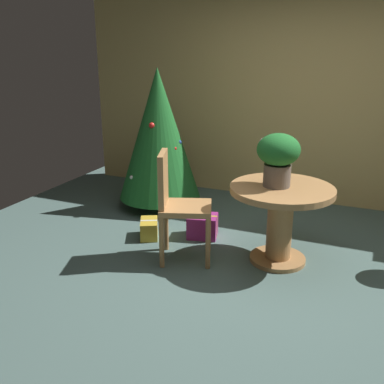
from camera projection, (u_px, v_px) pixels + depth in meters
ground_plane at (260, 278)px, 3.71m from camera, size 6.60×6.60×0.00m
back_wall_panel at (312, 97)px, 5.22m from camera, size 6.00×0.10×2.60m
round_dining_table at (281, 211)px, 3.87m from camera, size 0.91×0.91×0.71m
flower_vase at (278, 155)px, 3.72m from camera, size 0.37×0.37×0.46m
wooden_chair_left at (177, 201)px, 3.89m from camera, size 0.56×0.53×1.01m
holiday_tree at (159, 134)px, 5.10m from camera, size 0.98×0.98×1.66m
gift_box_gold at (149, 229)px, 4.49m from camera, size 0.28×0.33×0.18m
gift_box_purple at (203, 226)px, 4.49m from camera, size 0.35×0.31×0.24m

